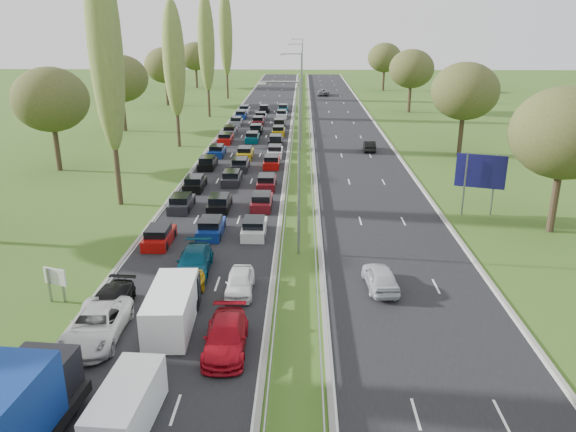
{
  "coord_description": "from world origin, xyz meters",
  "views": [
    {
      "loc": [
        4.72,
        6.6,
        15.3
      ],
      "look_at": [
        3.66,
        46.76,
        1.5
      ],
      "focal_mm": 35.0,
      "sensor_mm": 36.0,
      "label": 1
    }
  ],
  "objects_px": {
    "white_van_rear": "(173,306)",
    "info_sign": "(55,280)",
    "near_car_2": "(96,325)",
    "direction_sign": "(480,174)",
    "near_car_3": "(109,302)",
    "white_van_front": "(128,403)"
  },
  "relations": [
    {
      "from": "white_van_rear",
      "to": "info_sign",
      "type": "xyz_separation_m",
      "value": [
        -7.32,
        2.52,
        0.23
      ]
    },
    {
      "from": "near_car_2",
      "to": "direction_sign",
      "type": "relative_size",
      "value": 1.1
    },
    {
      "from": "white_van_rear",
      "to": "direction_sign",
      "type": "xyz_separation_m",
      "value": [
        21.48,
        18.88,
        2.43
      ]
    },
    {
      "from": "near_car_2",
      "to": "near_car_3",
      "type": "bearing_deg",
      "value": 94.02
    },
    {
      "from": "direction_sign",
      "to": "white_van_front",
      "type": "bearing_deg",
      "value": -128.89
    },
    {
      "from": "white_van_front",
      "to": "info_sign",
      "type": "xyz_separation_m",
      "value": [
        -7.27,
        10.34,
        0.38
      ]
    },
    {
      "from": "white_van_front",
      "to": "near_car_3",
      "type": "bearing_deg",
      "value": 116.26
    },
    {
      "from": "info_sign",
      "to": "near_car_2",
      "type": "bearing_deg",
      "value": -47.33
    },
    {
      "from": "direction_sign",
      "to": "near_car_3",
      "type": "bearing_deg",
      "value": -145.23
    },
    {
      "from": "direction_sign",
      "to": "near_car_2",
      "type": "bearing_deg",
      "value": -140.93
    },
    {
      "from": "info_sign",
      "to": "direction_sign",
      "type": "height_order",
      "value": "direction_sign"
    },
    {
      "from": "info_sign",
      "to": "direction_sign",
      "type": "relative_size",
      "value": 0.4
    },
    {
      "from": "white_van_rear",
      "to": "info_sign",
      "type": "bearing_deg",
      "value": 158.54
    },
    {
      "from": "white_van_rear",
      "to": "near_car_2",
      "type": "bearing_deg",
      "value": -160.0
    },
    {
      "from": "near_car_3",
      "to": "white_van_front",
      "type": "height_order",
      "value": "white_van_front"
    },
    {
      "from": "white_van_rear",
      "to": "near_car_3",
      "type": "bearing_deg",
      "value": 159.52
    },
    {
      "from": "white_van_front",
      "to": "white_van_rear",
      "type": "relative_size",
      "value": 0.86
    },
    {
      "from": "near_car_2",
      "to": "white_van_rear",
      "type": "bearing_deg",
      "value": 20.77
    },
    {
      "from": "near_car_2",
      "to": "info_sign",
      "type": "height_order",
      "value": "info_sign"
    },
    {
      "from": "white_van_front",
      "to": "white_van_rear",
      "type": "bearing_deg",
      "value": 92.98
    },
    {
      "from": "near_car_3",
      "to": "info_sign",
      "type": "xyz_separation_m",
      "value": [
        -3.42,
        1.25,
        0.68
      ]
    },
    {
      "from": "near_car_2",
      "to": "white_van_front",
      "type": "xyz_separation_m",
      "value": [
        3.57,
        -6.32,
        0.18
      ]
    }
  ]
}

